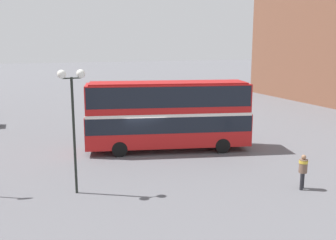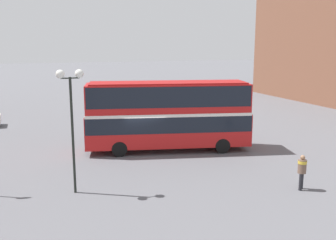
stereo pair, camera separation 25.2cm
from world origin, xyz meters
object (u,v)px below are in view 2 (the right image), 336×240
object	(u,v)px
parked_car_kerb_near	(184,113)
street_lamp_twin_globe	(71,98)
pedestrian_foreground	(302,169)
double_decker_bus	(168,112)

from	to	relation	value
parked_car_kerb_near	street_lamp_twin_globe	bearing A→B (deg)	-130.08
street_lamp_twin_globe	pedestrian_foreground	bearing A→B (deg)	-18.51
double_decker_bus	parked_car_kerb_near	size ratio (longest dim) A/B	2.35
double_decker_bus	pedestrian_foreground	world-z (taller)	double_decker_bus
pedestrian_foreground	parked_car_kerb_near	xyz separation A→B (m)	(1.16, 17.28, -0.22)
parked_car_kerb_near	double_decker_bus	bearing A→B (deg)	-119.79
pedestrian_foreground	parked_car_kerb_near	size ratio (longest dim) A/B	0.37
double_decker_bus	parked_car_kerb_near	distance (m)	9.74
pedestrian_foreground	street_lamp_twin_globe	xyz separation A→B (m)	(-10.32, 3.45, 3.48)
double_decker_bus	street_lamp_twin_globe	distance (m)	8.92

